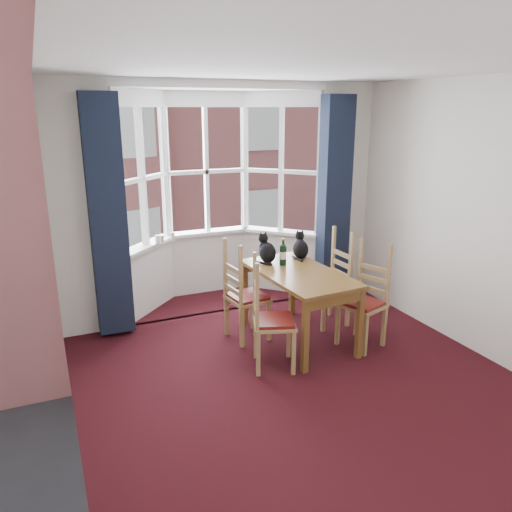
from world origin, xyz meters
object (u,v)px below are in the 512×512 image
chair_right_near (367,302)px  cat_right (300,247)px  chair_left_far (240,300)px  chair_left_near (265,323)px  chair_right_far (334,285)px  candle_tall (157,239)px  candle_short (162,239)px  candle_extra (172,237)px  cat_left (267,251)px  dining_table (299,280)px  wine_bottle (283,253)px

chair_right_near → cat_right: (-0.38, 0.83, 0.45)m
chair_left_far → cat_right: 0.98m
chair_left_near → chair_right_far: same height
chair_left_far → candle_tall: candle_tall is taller
chair_right_near → candle_short: size_ratio=10.06×
chair_right_near → candle_extra: 2.55m
candle_short → chair_right_near: bearing=-46.8°
cat_left → candle_short: bearing=132.3°
candle_tall → chair_right_far: bearing=-34.4°
chair_left_near → cat_left: (0.42, 0.87, 0.45)m
chair_right_near → candle_short: candle_short is taller
dining_table → candle_extra: 1.84m
chair_right_near → cat_right: size_ratio=2.78×
candle_tall → cat_left: bearing=-45.1°
wine_bottle → cat_left: bearing=124.4°
chair_left_near → cat_left: cat_left is taller
chair_right_far → cat_left: (-0.79, 0.21, 0.45)m
chair_left_near → candle_extra: 2.04m
cat_right → candle_tall: cat_right is taller
dining_table → candle_extra: candle_extra is taller
cat_left → candle_short: (-0.96, 1.06, -0.01)m
candle_tall → candle_extra: size_ratio=0.94×
chair_right_near → candle_short: (-1.77, 1.89, 0.44)m
chair_left_near → chair_right_near: (1.23, 0.04, 0.00)m
candle_tall → candle_short: 0.07m
wine_bottle → dining_table: bearing=-80.2°
chair_left_near → chair_right_near: 1.23m
chair_left_near → candle_short: (-0.54, 1.93, 0.44)m
chair_right_near → cat_left: cat_left is taller
chair_right_far → cat_left: 0.93m
candle_extra → candle_tall: bearing=-166.2°
cat_right → chair_right_near: bearing=-65.6°
chair_right_near → cat_left: 1.25m
chair_left_far → cat_left: 0.65m
dining_table → cat_right: bearing=59.9°
dining_table → chair_left_far: bearing=156.6°
chair_right_far → dining_table: bearing=-158.3°
chair_left_near → wine_bottle: size_ratio=3.00×
dining_table → wine_bottle: (-0.05, 0.29, 0.23)m
cat_right → candle_extra: bearing=139.3°
chair_left_near → dining_table: bearing=35.2°
chair_left_far → cat_left: (0.41, 0.21, 0.45)m
candle_short → cat_right: bearing=-37.2°
chair_left_near → chair_left_far: 0.67m
wine_bottle → chair_right_near: bearing=-43.6°
chair_right_far → candle_extra: (-1.61, 1.29, 0.45)m
cat_left → candle_tall: bearing=134.9°
dining_table → candle_tall: (-1.19, 1.49, 0.23)m
cat_left → cat_right: bearing=0.1°
chair_left_far → candle_extra: candle_extra is taller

